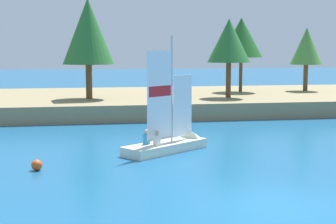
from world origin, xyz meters
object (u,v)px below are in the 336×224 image
(sailboat, at_px, (176,141))
(shoreline_tree_midleft, at_px, (88,31))
(channel_buoy, at_px, (37,165))
(shoreline_tree_centre, at_px, (229,41))
(shoreline_tree_midright, at_px, (241,38))
(shoreline_tree_right, at_px, (307,46))

(sailboat, bearing_deg, shoreline_tree_midleft, 68.62)
(shoreline_tree_midleft, relative_size, channel_buoy, 16.47)
(channel_buoy, bearing_deg, sailboat, 27.92)
(shoreline_tree_midleft, xyz_separation_m, channel_buoy, (-2.37, -16.60, -5.54))
(shoreline_tree_centre, relative_size, sailboat, 1.00)
(sailboat, bearing_deg, channel_buoy, 171.30)
(shoreline_tree_centre, bearing_deg, shoreline_tree_midright, 62.88)
(shoreline_tree_right, xyz_separation_m, channel_buoy, (-20.11, -20.53, -4.54))
(shoreline_tree_centre, bearing_deg, shoreline_tree_right, 30.59)
(shoreline_tree_midleft, relative_size, shoreline_tree_centre, 1.24)
(shoreline_tree_midright, height_order, sailboat, shoreline_tree_midright)
(shoreline_tree_midleft, height_order, sailboat, shoreline_tree_midleft)
(shoreline_tree_right, height_order, channel_buoy, shoreline_tree_right)
(shoreline_tree_centre, bearing_deg, channel_buoy, -127.53)
(shoreline_tree_midleft, height_order, shoreline_tree_centre, shoreline_tree_midleft)
(shoreline_tree_midleft, bearing_deg, channel_buoy, -98.14)
(shoreline_tree_midright, distance_m, channel_buoy, 25.62)
(sailboat, distance_m, channel_buoy, 6.82)
(shoreline_tree_centre, relative_size, shoreline_tree_right, 1.08)
(shoreline_tree_midright, relative_size, sailboat, 1.06)
(shoreline_tree_centre, relative_size, channel_buoy, 13.26)
(channel_buoy, bearing_deg, shoreline_tree_centre, 52.47)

